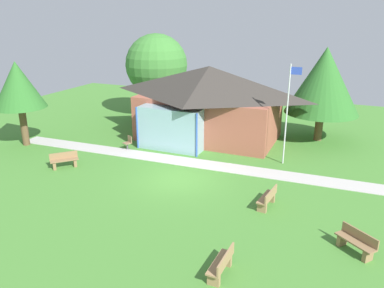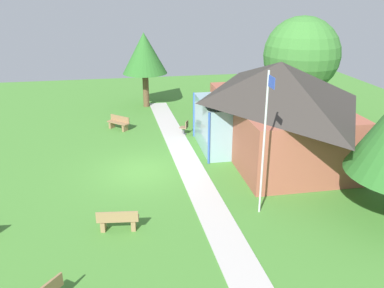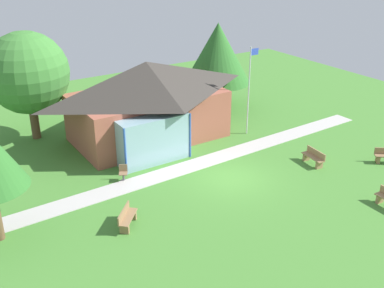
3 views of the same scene
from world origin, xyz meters
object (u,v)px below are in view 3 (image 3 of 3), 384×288
pavilion (148,100)px  bench_mid_right (314,158)px  bench_mid_left (127,218)px  tree_behind_pavilion_right (218,53)px  tree_behind_pavilion_left (28,73)px  flagpole (249,87)px  patio_chair_west (123,173)px

pavilion → bench_mid_right: pavilion is taller
pavilion → bench_mid_left: bearing=-123.9°
pavilion → tree_behind_pavilion_right: bearing=20.1°
tree_behind_pavilion_right → tree_behind_pavilion_left: bearing=173.8°
flagpole → bench_mid_right: flagpole is taller
bench_mid_left → tree_behind_pavilion_right: bearing=173.4°
bench_mid_left → tree_behind_pavilion_right: tree_behind_pavilion_right is taller
flagpole → tree_behind_pavilion_left: bearing=150.2°
flagpole → tree_behind_pavilion_right: 5.49m
flagpole → patio_chair_west: size_ratio=6.54×
bench_mid_left → bench_mid_right: same height
flagpole → bench_mid_left: flagpole is taller
pavilion → tree_behind_pavilion_right: size_ratio=1.62×
bench_mid_right → flagpole: bearing=9.5°
pavilion → patio_chair_west: (-3.71, -4.10, -2.14)m
pavilion → tree_behind_pavilion_left: 7.30m
patio_chair_west → flagpole: bearing=-142.8°
bench_mid_left → bench_mid_right: bearing=132.3°
tree_behind_pavilion_left → patio_chair_west: bearing=-75.0°
bench_mid_right → tree_behind_pavilion_right: tree_behind_pavilion_right is taller
flagpole → tree_behind_pavilion_left: tree_behind_pavilion_left is taller
patio_chair_west → tree_behind_pavilion_left: bearing=-46.4°
flagpole → tree_behind_pavilion_right: tree_behind_pavilion_right is taller
pavilion → tree_behind_pavilion_right: 7.67m
bench_mid_right → tree_behind_pavilion_right: size_ratio=0.25×
patio_chair_west → tree_behind_pavilion_left: tree_behind_pavilion_left is taller
bench_mid_left → tree_behind_pavilion_left: (-0.50, 12.01, 3.79)m
flagpole → bench_mid_left: 12.63m
bench_mid_right → pavilion: bearing=43.0°
bench_mid_left → patio_chair_west: (1.68, 3.91, 0.01)m
pavilion → tree_behind_pavilion_right: tree_behind_pavilion_right is taller
patio_chair_west → tree_behind_pavilion_left: (-2.18, 8.10, 3.77)m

